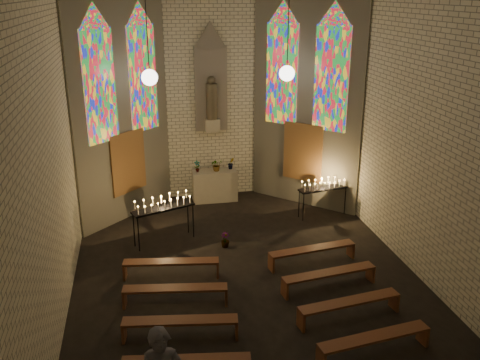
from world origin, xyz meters
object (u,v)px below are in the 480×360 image
at_px(aisle_flower_pot, 225,240).
at_px(votive_stand_right, 323,186).
at_px(votive_stand_left, 163,205).
at_px(altar, 215,185).

xyz_separation_m(aisle_flower_pot, votive_stand_right, (3.19, 1.50, 0.74)).
xyz_separation_m(votive_stand_left, votive_stand_right, (4.74, 0.87, -0.12)).
relative_size(altar, aisle_flower_pot, 3.47).
height_order(aisle_flower_pot, votive_stand_right, votive_stand_right).
bearing_deg(votive_stand_right, altar, 137.78).
bearing_deg(altar, votive_stand_right, -31.95).
distance_m(altar, aisle_flower_pot, 3.37).
distance_m(aisle_flower_pot, votive_stand_right, 3.60).
relative_size(aisle_flower_pot, votive_stand_left, 0.23).
distance_m(aisle_flower_pot, votive_stand_left, 1.88).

